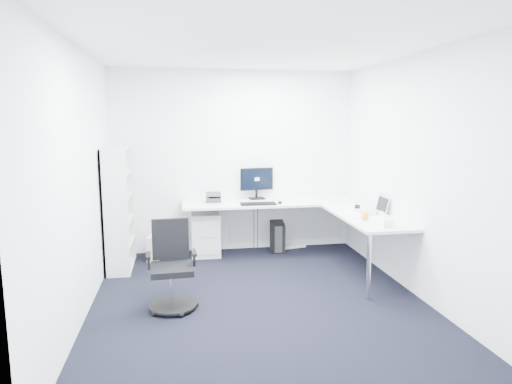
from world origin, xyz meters
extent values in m
plane|color=black|center=(0.00, 0.00, 0.00)|extent=(4.20, 4.20, 0.00)
plane|color=white|center=(0.00, 0.00, 2.70)|extent=(4.20, 4.20, 0.00)
cube|color=white|center=(0.00, 2.10, 1.35)|extent=(3.60, 0.02, 2.70)
cube|color=white|center=(0.00, -2.10, 1.35)|extent=(3.60, 0.02, 2.70)
cube|color=white|center=(-1.80, 0.00, 1.35)|extent=(0.02, 4.20, 2.70)
cube|color=white|center=(1.80, 0.00, 1.35)|extent=(0.02, 4.20, 2.70)
cube|color=silver|center=(-0.47, 1.88, 0.31)|extent=(0.41, 0.51, 0.63)
cube|color=black|center=(0.63, 1.93, 0.22)|extent=(0.26, 0.47, 0.44)
cube|color=beige|center=(-1.20, 1.77, 0.18)|extent=(0.22, 0.39, 0.35)
cube|color=white|center=(0.92, 1.98, 0.02)|extent=(0.37, 0.14, 0.04)
cube|color=black|center=(0.27, 1.54, 0.80)|extent=(0.50, 0.19, 0.02)
cube|color=black|center=(0.59, 1.58, 0.80)|extent=(0.07, 0.10, 0.03)
cube|color=white|center=(1.33, 0.67, 0.79)|extent=(0.16, 0.45, 0.01)
sphere|color=orange|center=(1.36, 0.37, 0.83)|extent=(0.09, 0.09, 0.09)
cube|color=white|center=(1.44, 0.06, 0.83)|extent=(0.17, 0.27, 0.09)
camera|label=1|loc=(-0.83, -4.69, 1.99)|focal=32.00mm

